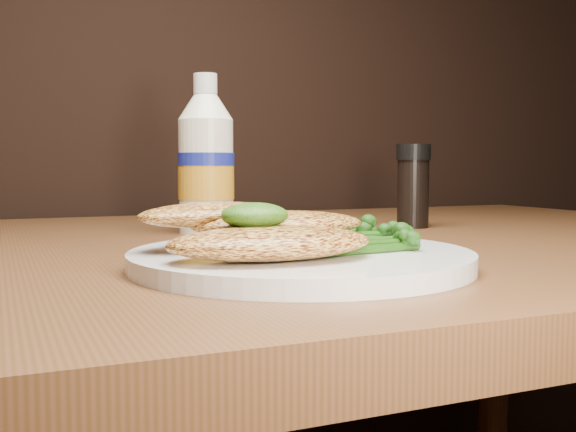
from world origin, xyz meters
name	(u,v)px	position (x,y,z in m)	size (l,w,h in m)	color
plate	(301,259)	(-0.11, 0.85, 0.76)	(0.27, 0.27, 0.01)	white
chicken_front	(271,243)	(-0.15, 0.81, 0.78)	(0.15, 0.08, 0.02)	#F3B54D
chicken_mid	(278,224)	(-0.12, 0.87, 0.78)	(0.14, 0.07, 0.02)	#F3B54D
chicken_back	(215,214)	(-0.17, 0.89, 0.79)	(0.13, 0.07, 0.02)	#F3B54D
pesto_front	(255,215)	(-0.16, 0.83, 0.79)	(0.05, 0.05, 0.02)	#083808
broccolini_bundle	(344,235)	(-0.07, 0.86, 0.77)	(0.13, 0.10, 0.02)	#1F4C10
mayo_bottle	(206,154)	(-0.10, 1.14, 0.84)	(0.07, 0.07, 0.18)	white
pepper_grinder	(413,186)	(0.16, 1.11, 0.80)	(0.04, 0.04, 0.11)	black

